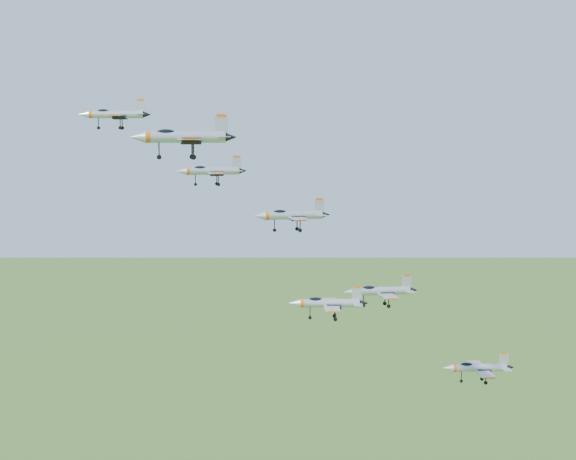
{
  "coord_description": "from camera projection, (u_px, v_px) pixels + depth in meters",
  "views": [
    {
      "loc": [
        10.52,
        -119.68,
        145.58
      ],
      "look_at": [
        11.53,
        -0.7,
        132.25
      ],
      "focal_mm": 50.0,
      "sensor_mm": 36.0,
      "label": 1
    }
  ],
  "objects": [
    {
      "name": "jet_extra",
      "position": [
        477.0,
        368.0,
        134.4
      ],
      "size": [
        12.36,
        10.18,
        3.31
      ],
      "rotation": [
        0.0,
        0.0,
        0.04
      ],
      "color": "#A6ABB2"
    },
    {
      "name": "jet_left_high",
      "position": [
        211.0,
        171.0,
        124.04
      ],
      "size": [
        11.05,
        9.3,
        2.97
      ],
      "rotation": [
        0.0,
        0.0,
        0.21
      ],
      "color": "#A6ABB2"
    },
    {
      "name": "jet_lead",
      "position": [
        114.0,
        114.0,
        126.67
      ],
      "size": [
        11.51,
        9.49,
        3.08
      ],
      "rotation": [
        0.0,
        0.0,
        0.04
      ],
      "color": "#A6ABB2"
    },
    {
      "name": "jet_trail",
      "position": [
        380.0,
        291.0,
        115.18
      ],
      "size": [
        11.1,
        9.28,
        2.97
      ],
      "rotation": [
        0.0,
        0.0,
        0.15
      ],
      "color": "#A6ABB2"
    },
    {
      "name": "jet_right_low",
      "position": [
        327.0,
        303.0,
        108.6
      ],
      "size": [
        10.89,
        8.93,
        2.92
      ],
      "rotation": [
        0.0,
        0.0,
        -0.01
      ],
      "color": "#A6ABB2"
    },
    {
      "name": "jet_left_low",
      "position": [
        291.0,
        215.0,
        124.68
      ],
      "size": [
        12.26,
        10.31,
        3.29
      ],
      "rotation": [
        0.0,
        0.0,
        0.2
      ],
      "color": "#A6ABB2"
    },
    {
      "name": "jet_right_high",
      "position": [
        182.0,
        137.0,
        104.26
      ],
      "size": [
        14.02,
        11.77,
        3.76
      ],
      "rotation": [
        0.0,
        0.0,
        0.19
      ],
      "color": "#A6ABB2"
    }
  ]
}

